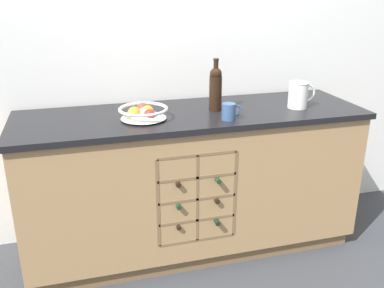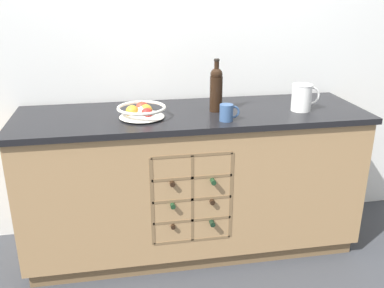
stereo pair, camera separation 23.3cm
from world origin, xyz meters
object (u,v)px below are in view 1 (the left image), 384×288
at_px(white_pitcher, 299,94).
at_px(standing_wine_bottle, 215,88).
at_px(fruit_bowl, 143,112).
at_px(ceramic_mug, 230,112).

relative_size(white_pitcher, standing_wine_bottle, 0.57).
distance_m(fruit_bowl, standing_wine_bottle, 0.46).
bearing_deg(fruit_bowl, white_pitcher, -0.63).
xyz_separation_m(fruit_bowl, white_pitcher, (0.96, -0.01, 0.04)).
bearing_deg(white_pitcher, ceramic_mug, -166.04).
height_order(ceramic_mug, standing_wine_bottle, standing_wine_bottle).
distance_m(fruit_bowl, ceramic_mug, 0.48).
distance_m(fruit_bowl, white_pitcher, 0.96).
height_order(fruit_bowl, ceramic_mug, ceramic_mug).
bearing_deg(standing_wine_bottle, fruit_bowl, -171.13).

